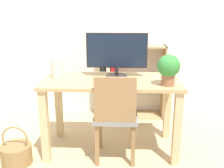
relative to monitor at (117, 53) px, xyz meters
name	(u,v)px	position (x,y,z in m)	size (l,w,h in m)	color
ground_plane	(112,148)	(-0.05, -0.11, -0.98)	(10.00, 10.00, 0.00)	#CCB284
wall_back	(115,17)	(-0.05, 0.95, 0.32)	(8.00, 0.05, 2.60)	white
desk	(112,94)	(-0.05, -0.11, -0.39)	(1.31, 0.65, 0.74)	tan
monitor	(117,53)	(0.00, 0.00, 0.00)	(0.60, 0.21, 0.43)	#232326
keyboard	(116,80)	(0.00, -0.17, -0.24)	(0.32, 0.14, 0.02)	black
vase	(57,68)	(-0.59, -0.05, -0.15)	(0.12, 0.12, 0.22)	silver
potted_plant	(169,68)	(0.46, -0.29, -0.09)	(0.20, 0.20, 0.28)	#9E6647
chair	(116,114)	(0.00, -0.33, -0.52)	(0.40, 0.40, 0.85)	gray
bookshelf	(119,84)	(0.01, 0.78, -0.54)	(0.85, 0.28, 0.95)	tan
basket	(16,153)	(-0.92, -0.43, -0.88)	(0.28, 0.28, 0.37)	#997547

